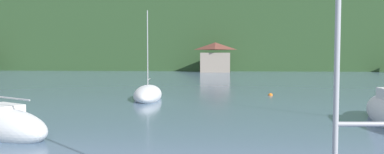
% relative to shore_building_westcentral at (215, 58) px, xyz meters
% --- Properties ---
extents(wooded_hillside, '(352.00, 51.15, 39.12)m').
position_rel_shore_building_westcentral_xyz_m(wooded_hillside, '(18.27, 34.48, 5.05)').
color(wooded_hillside, '#2D4C28').
rests_on(wooded_hillside, ground_plane).
extents(shore_building_westcentral, '(7.23, 5.19, 7.05)m').
position_rel_shore_building_westcentral_xyz_m(shore_building_westcentral, '(0.00, 0.00, 0.00)').
color(shore_building_westcentral, gray).
rests_on(shore_building_westcentral, ground_plane).
extents(sailboat_mid_0, '(3.00, 6.86, 7.78)m').
position_rel_shore_building_westcentral_xyz_m(sailboat_mid_0, '(-4.41, -56.06, -3.07)').
color(sailboat_mid_0, white).
rests_on(sailboat_mid_0, ground_plane).
extents(mooring_buoy_near, '(0.41, 0.41, 0.41)m').
position_rel_shore_building_westcentral_xyz_m(mooring_buoy_near, '(6.18, -52.22, -3.44)').
color(mooring_buoy_near, orange).
rests_on(mooring_buoy_near, ground_plane).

